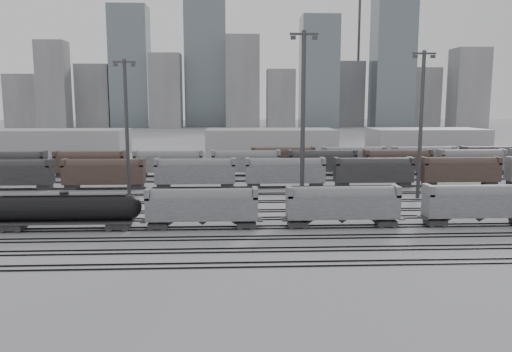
{
  "coord_description": "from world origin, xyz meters",
  "views": [
    {
      "loc": [
        -2.02,
        -61.48,
        15.84
      ],
      "look_at": [
        1.89,
        20.03,
        4.0
      ],
      "focal_mm": 35.0,
      "sensor_mm": 36.0,
      "label": 1
    }
  ],
  "objects_px": {
    "tank_car_b": "(65,209)",
    "hopper_car_b": "(342,203)",
    "hopper_car_c": "(480,201)",
    "light_mast_c": "(303,116)",
    "hopper_car_a": "(202,205)"
  },
  "relations": [
    {
      "from": "hopper_car_b",
      "to": "hopper_car_c",
      "type": "xyz_separation_m",
      "value": [
        18.21,
        0.0,
        0.04
      ]
    },
    {
      "from": "hopper_car_c",
      "to": "light_mast_c",
      "type": "height_order",
      "value": "light_mast_c"
    },
    {
      "from": "hopper_car_b",
      "to": "tank_car_b",
      "type": "bearing_deg",
      "value": 180.0
    },
    {
      "from": "hopper_car_b",
      "to": "light_mast_c",
      "type": "bearing_deg",
      "value": 105.78
    },
    {
      "from": "hopper_car_a",
      "to": "hopper_car_c",
      "type": "bearing_deg",
      "value": 0.0
    },
    {
      "from": "hopper_car_a",
      "to": "hopper_car_b",
      "type": "relative_size",
      "value": 0.98
    },
    {
      "from": "hopper_car_c",
      "to": "hopper_car_b",
      "type": "bearing_deg",
      "value": -180.0
    },
    {
      "from": "hopper_car_a",
      "to": "hopper_car_c",
      "type": "relative_size",
      "value": 0.96
    },
    {
      "from": "tank_car_b",
      "to": "hopper_car_b",
      "type": "height_order",
      "value": "hopper_car_b"
    },
    {
      "from": "hopper_car_a",
      "to": "hopper_car_b",
      "type": "height_order",
      "value": "hopper_car_b"
    },
    {
      "from": "hopper_car_b",
      "to": "light_mast_c",
      "type": "height_order",
      "value": "light_mast_c"
    },
    {
      "from": "light_mast_c",
      "to": "hopper_car_c",
      "type": "bearing_deg",
      "value": -29.79
    },
    {
      "from": "hopper_car_b",
      "to": "hopper_car_c",
      "type": "relative_size",
      "value": 0.99
    },
    {
      "from": "tank_car_b",
      "to": "hopper_car_c",
      "type": "xyz_separation_m",
      "value": [
        53.43,
        0.0,
        0.52
      ]
    },
    {
      "from": "tank_car_b",
      "to": "hopper_car_a",
      "type": "relative_size",
      "value": 1.35
    }
  ]
}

